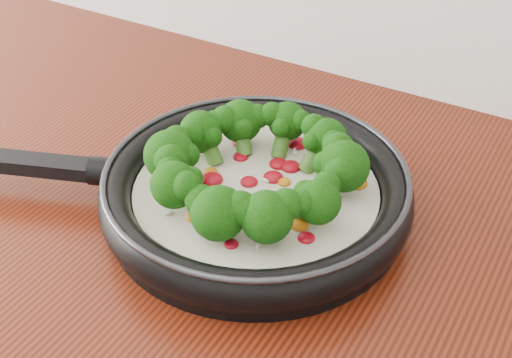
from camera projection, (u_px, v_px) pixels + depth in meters
The scene contains 1 object.
skillet at pixel (252, 187), 0.80m from camera, with size 0.59×0.46×0.10m.
Camera 1 is at (0.37, 0.57, 1.42)m, focal length 49.29 mm.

